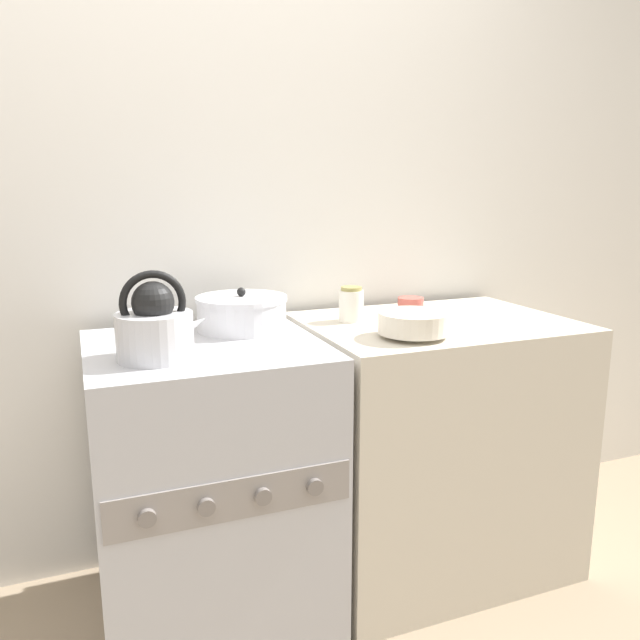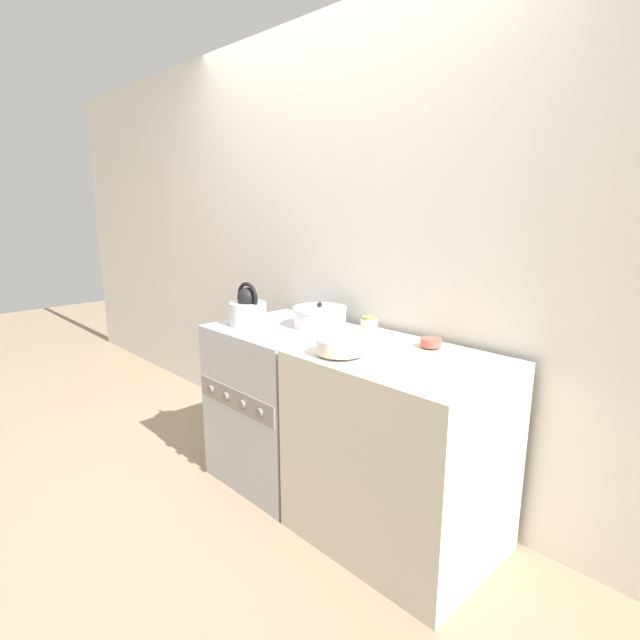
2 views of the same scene
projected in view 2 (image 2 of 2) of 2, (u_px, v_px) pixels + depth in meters
The scene contains 9 objects.
ground_plane at pixel (240, 494), 2.65m from camera, with size 12.00×12.00×0.00m, color gray.
wall_back at pixel (336, 249), 2.85m from camera, with size 7.00×0.06×2.50m.
stove at pixel (283, 402), 2.76m from camera, with size 0.66×0.65×0.87m.
counter at pixel (398, 450), 2.22m from camera, with size 0.87×0.65×0.87m.
kettle at pixel (248, 309), 2.67m from camera, with size 0.24×0.20×0.23m.
cooking_pot at pixel (320, 317), 2.64m from camera, with size 0.28×0.28×0.13m.
enamel_bowl at pixel (341, 346), 2.13m from camera, with size 0.21×0.21×0.08m.
small_ceramic_bowl at pixel (431, 343), 2.24m from camera, with size 0.09×0.09×0.04m.
storage_jar at pixel (369, 329), 2.36m from camera, with size 0.08×0.08×0.11m.
Camera 2 is at (2.00, -1.34, 1.51)m, focal length 28.00 mm.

